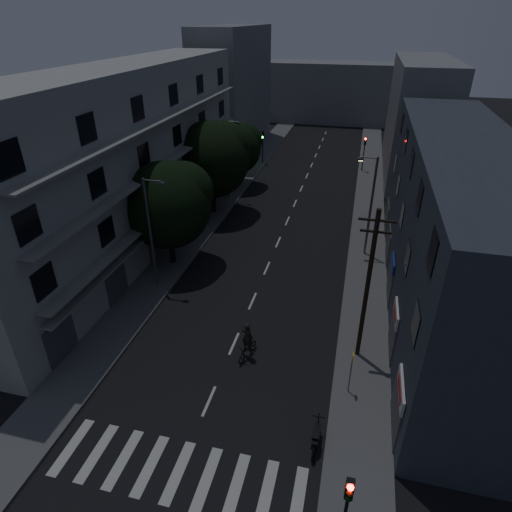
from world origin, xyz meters
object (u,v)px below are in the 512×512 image
at_px(bus_stop_sign, 352,366).
at_px(motorcycle, 316,438).
at_px(utility_pole, 368,285).
at_px(traffic_signal_near, 347,503).
at_px(cyclist, 248,346).

bearing_deg(bus_stop_sign, motorcycle, -109.82).
relative_size(utility_pole, motorcycle, 4.42).
relative_size(traffic_signal_near, cyclist, 1.71).
bearing_deg(bus_stop_sign, traffic_signal_near, -89.18).
height_order(bus_stop_sign, motorcycle, bus_stop_sign).
distance_m(motorcycle, cyclist, 6.66).
distance_m(traffic_signal_near, bus_stop_sign, 7.86).
bearing_deg(cyclist, bus_stop_sign, 1.81).
relative_size(utility_pole, bus_stop_sign, 3.56).
relative_size(traffic_signal_near, bus_stop_sign, 1.62).
xyz_separation_m(traffic_signal_near, utility_pole, (0.25, 10.75, 1.77)).
height_order(utility_pole, bus_stop_sign, utility_pole).
bearing_deg(traffic_signal_near, motorcycle, 107.91).
bearing_deg(cyclist, traffic_signal_near, -41.85).
xyz_separation_m(bus_stop_sign, cyclist, (-5.74, 1.41, -1.08)).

